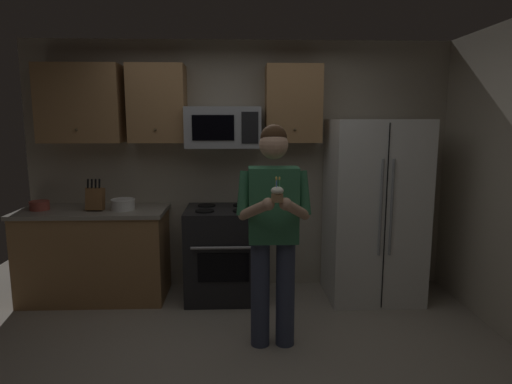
{
  "coord_description": "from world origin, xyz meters",
  "views": [
    {
      "loc": [
        0.01,
        -2.95,
        1.79
      ],
      "look_at": [
        0.13,
        0.36,
        1.25
      ],
      "focal_mm": 30.88,
      "sensor_mm": 36.0,
      "label": 1
    }
  ],
  "objects_px": {
    "bowl_large_white": "(123,204)",
    "bowl_small_colored": "(40,205)",
    "person": "(273,225)",
    "knife_block": "(95,199)",
    "cupcake": "(277,194)",
    "refrigerator": "(374,210)",
    "microwave": "(223,127)",
    "oven_range": "(224,253)"
  },
  "relations": [
    {
      "from": "bowl_large_white",
      "to": "bowl_small_colored",
      "type": "height_order",
      "value": "bowl_large_white"
    },
    {
      "from": "person",
      "to": "knife_block",
      "type": "bearing_deg",
      "value": 149.54
    },
    {
      "from": "cupcake",
      "to": "person",
      "type": "bearing_deg",
      "value": 90.0
    },
    {
      "from": "refrigerator",
      "to": "bowl_small_colored",
      "type": "height_order",
      "value": "refrigerator"
    },
    {
      "from": "bowl_large_white",
      "to": "microwave",
      "type": "bearing_deg",
      "value": 8.36
    },
    {
      "from": "microwave",
      "to": "refrigerator",
      "type": "relative_size",
      "value": 0.41
    },
    {
      "from": "oven_range",
      "to": "refrigerator",
      "type": "relative_size",
      "value": 0.52
    },
    {
      "from": "oven_range",
      "to": "bowl_small_colored",
      "type": "height_order",
      "value": "bowl_small_colored"
    },
    {
      "from": "microwave",
      "to": "oven_range",
      "type": "bearing_deg",
      "value": -90.02
    },
    {
      "from": "bowl_large_white",
      "to": "cupcake",
      "type": "height_order",
      "value": "cupcake"
    },
    {
      "from": "bowl_large_white",
      "to": "bowl_small_colored",
      "type": "relative_size",
      "value": 1.23
    },
    {
      "from": "cupcake",
      "to": "oven_range",
      "type": "bearing_deg",
      "value": 107.28
    },
    {
      "from": "knife_block",
      "to": "bowl_small_colored",
      "type": "height_order",
      "value": "knife_block"
    },
    {
      "from": "knife_block",
      "to": "cupcake",
      "type": "distance_m",
      "value": 2.14
    },
    {
      "from": "cupcake",
      "to": "bowl_small_colored",
      "type": "bearing_deg",
      "value": 148.87
    },
    {
      "from": "person",
      "to": "microwave",
      "type": "bearing_deg",
      "value": 110.24
    },
    {
      "from": "oven_range",
      "to": "person",
      "type": "xyz_separation_m",
      "value": [
        0.42,
        -1.01,
        0.53
      ]
    },
    {
      "from": "oven_range",
      "to": "refrigerator",
      "type": "distance_m",
      "value": 1.56
    },
    {
      "from": "bowl_large_white",
      "to": "oven_range",
      "type": "bearing_deg",
      "value": 1.5
    },
    {
      "from": "refrigerator",
      "to": "knife_block",
      "type": "distance_m",
      "value": 2.76
    },
    {
      "from": "oven_range",
      "to": "bowl_small_colored",
      "type": "distance_m",
      "value": 1.88
    },
    {
      "from": "bowl_small_colored",
      "to": "cupcake",
      "type": "height_order",
      "value": "cupcake"
    },
    {
      "from": "bowl_small_colored",
      "to": "cupcake",
      "type": "bearing_deg",
      "value": -31.13
    },
    {
      "from": "knife_block",
      "to": "bowl_small_colored",
      "type": "distance_m",
      "value": 0.56
    },
    {
      "from": "bowl_small_colored",
      "to": "cupcake",
      "type": "relative_size",
      "value": 1.1
    },
    {
      "from": "bowl_large_white",
      "to": "cupcake",
      "type": "xyz_separation_m",
      "value": [
        1.41,
        -1.31,
        0.32
      ]
    },
    {
      "from": "oven_range",
      "to": "cupcake",
      "type": "xyz_separation_m",
      "value": [
        0.42,
        -1.34,
        0.83
      ]
    },
    {
      "from": "refrigerator",
      "to": "cupcake",
      "type": "distance_m",
      "value": 1.74
    },
    {
      "from": "oven_range",
      "to": "bowl_small_colored",
      "type": "bearing_deg",
      "value": 179.91
    },
    {
      "from": "oven_range",
      "to": "person",
      "type": "relative_size",
      "value": 0.53
    },
    {
      "from": "microwave",
      "to": "person",
      "type": "bearing_deg",
      "value": -69.76
    },
    {
      "from": "bowl_large_white",
      "to": "knife_block",
      "type": "bearing_deg",
      "value": -179.22
    },
    {
      "from": "oven_range",
      "to": "bowl_large_white",
      "type": "bearing_deg",
      "value": -178.5
    },
    {
      "from": "bowl_large_white",
      "to": "bowl_small_colored",
      "type": "distance_m",
      "value": 0.82
    },
    {
      "from": "refrigerator",
      "to": "bowl_small_colored",
      "type": "bearing_deg",
      "value": 179.27
    },
    {
      "from": "microwave",
      "to": "refrigerator",
      "type": "xyz_separation_m",
      "value": [
        1.5,
        -0.16,
        -0.82
      ]
    },
    {
      "from": "oven_range",
      "to": "refrigerator",
      "type": "xyz_separation_m",
      "value": [
        1.5,
        -0.04,
        0.44
      ]
    },
    {
      "from": "oven_range",
      "to": "knife_block",
      "type": "relative_size",
      "value": 2.91
    },
    {
      "from": "microwave",
      "to": "cupcake",
      "type": "bearing_deg",
      "value": -74.06
    },
    {
      "from": "person",
      "to": "oven_range",
      "type": "bearing_deg",
      "value": 112.4
    },
    {
      "from": "oven_range",
      "to": "microwave",
      "type": "height_order",
      "value": "microwave"
    },
    {
      "from": "oven_range",
      "to": "knife_block",
      "type": "distance_m",
      "value": 1.38
    }
  ]
}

